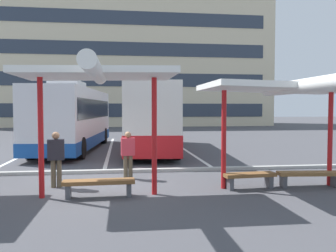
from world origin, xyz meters
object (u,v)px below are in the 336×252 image
(coach_bus_1, at_px, (152,118))
(waiting_shelter_2, at_px, (283,90))
(bench_1, at_px, (99,184))
(bench_3, at_px, (309,176))
(waiting_shelter_1, at_px, (98,77))
(waiting_passenger_1, at_px, (128,152))
(coach_bus_0, at_px, (74,119))
(bench_2, at_px, (250,177))
(waiting_passenger_0, at_px, (56,156))

(coach_bus_1, xyz_separation_m, waiting_shelter_2, (2.90, -9.69, 1.07))
(bench_1, height_order, bench_3, same)
(waiting_shelter_1, height_order, waiting_passenger_1, waiting_shelter_1)
(coach_bus_0, xyz_separation_m, coach_bus_1, (4.23, -0.77, 0.02))
(coach_bus_0, distance_m, bench_1, 11.01)
(waiting_shelter_2, bearing_deg, waiting_shelter_1, -175.41)
(waiting_shelter_1, bearing_deg, bench_1, 90.00)
(bench_1, relative_size, bench_2, 1.20)
(bench_3, height_order, waiting_passenger_1, waiting_passenger_1)
(coach_bus_1, distance_m, waiting_passenger_0, 9.37)
(waiting_shelter_1, height_order, bench_1, waiting_shelter_1)
(bench_2, bearing_deg, coach_bus_0, 121.09)
(bench_1, bearing_deg, coach_bus_0, 100.61)
(waiting_shelter_1, bearing_deg, coach_bus_0, 100.48)
(coach_bus_0, bearing_deg, bench_1, -79.39)
(coach_bus_0, xyz_separation_m, bench_3, (8.02, -10.35, -1.39))
(coach_bus_0, height_order, bench_3, coach_bus_0)
(coach_bus_1, bearing_deg, waiting_shelter_2, -73.35)
(coach_bus_1, xyz_separation_m, waiting_passenger_0, (-3.51, -8.65, -0.82))
(bench_2, bearing_deg, bench_3, -1.06)
(bench_2, distance_m, waiting_passenger_0, 5.62)
(waiting_shelter_2, bearing_deg, bench_3, 6.81)
(bench_3, xyz_separation_m, waiting_passenger_1, (-5.22, 1.97, 0.53))
(coach_bus_1, height_order, waiting_shelter_2, coach_bus_1)
(waiting_shelter_2, distance_m, waiting_passenger_0, 6.76)
(waiting_shelter_1, xyz_separation_m, waiting_shelter_2, (5.11, 0.41, -0.27))
(waiting_shelter_2, relative_size, bench_2, 3.14)
(coach_bus_1, bearing_deg, bench_1, -102.54)
(waiting_shelter_1, bearing_deg, bench_3, 4.93)
(waiting_passenger_0, bearing_deg, waiting_shelter_1, -48.08)
(bench_3, bearing_deg, waiting_passenger_1, 159.36)
(bench_1, bearing_deg, waiting_passenger_0, 134.75)
(coach_bus_0, bearing_deg, waiting_passenger_1, -71.51)
(coach_bus_1, distance_m, bench_2, 9.86)
(bench_2, distance_m, waiting_passenger_1, 3.96)
(coach_bus_0, xyz_separation_m, waiting_passenger_1, (2.80, -8.39, -0.86))
(bench_1, xyz_separation_m, bench_2, (4.21, 0.42, -0.01))
(coach_bus_0, bearing_deg, waiting_passenger_0, -85.68)
(coach_bus_0, distance_m, waiting_shelter_1, 11.14)
(coach_bus_0, bearing_deg, coach_bus_1, -10.36)
(coach_bus_0, distance_m, waiting_shelter_2, 12.70)
(coach_bus_1, relative_size, waiting_passenger_0, 6.52)
(waiting_shelter_1, height_order, waiting_shelter_2, waiting_shelter_1)
(waiting_shelter_2, height_order, waiting_passenger_1, waiting_shelter_2)
(bench_1, bearing_deg, bench_2, 5.63)
(bench_2, distance_m, bench_3, 1.80)
(waiting_passenger_1, bearing_deg, bench_1, -108.68)
(coach_bus_0, height_order, bench_1, coach_bus_0)
(coach_bus_1, relative_size, waiting_passenger_1, 6.87)
(coach_bus_1, height_order, bench_2, coach_bus_1)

